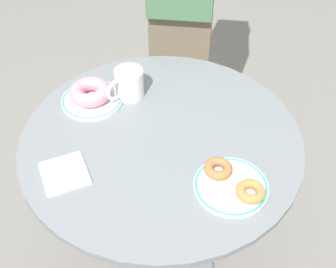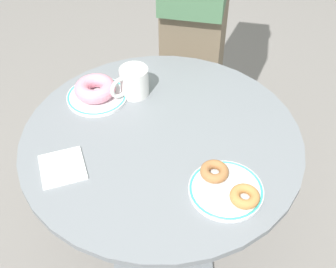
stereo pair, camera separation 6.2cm
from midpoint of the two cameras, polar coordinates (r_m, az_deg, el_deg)
cafe_table at (r=1.33m, az=-2.16°, el=-7.10°), size 0.78×0.78×0.75m
plate_left at (r=1.30m, az=-11.58°, el=4.54°), size 0.18×0.18×0.01m
plate_right at (r=1.05m, az=7.03°, el=-6.93°), size 0.18×0.18×0.01m
donut_pink_frosted at (r=1.28m, az=-11.88°, el=5.56°), size 0.13×0.13×0.04m
donut_old_fashioned at (r=1.02m, az=9.42°, el=-7.75°), size 0.07×0.07×0.02m
donut_cinnamon at (r=1.06m, az=5.15°, el=-4.74°), size 0.10×0.10×0.02m
paper_napkin at (r=1.11m, az=-15.40°, el=-5.20°), size 0.15×0.15×0.01m
coffee_mug at (r=1.28m, az=-6.78°, el=6.75°), size 0.09×0.13×0.09m
person_figure at (r=1.66m, az=1.10°, el=17.22°), size 0.45×0.48×1.66m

